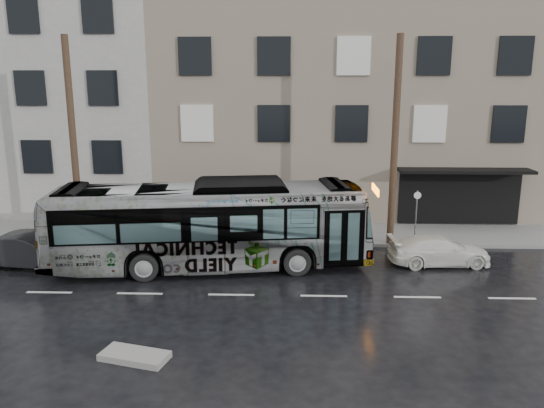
{
  "coord_description": "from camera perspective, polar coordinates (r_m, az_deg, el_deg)",
  "views": [
    {
      "loc": [
        1.98,
        -19.61,
        7.19
      ],
      "look_at": [
        1.25,
        2.5,
        2.09
      ],
      "focal_mm": 35.0,
      "sensor_mm": 36.0,
      "label": 1
    }
  ],
  "objects": [
    {
      "name": "ground",
      "position": [
        20.98,
        -3.66,
        -7.08
      ],
      "size": [
        120.0,
        120.0,
        0.0
      ],
      "primitive_type": "plane",
      "color": "black",
      "rests_on": "ground"
    },
    {
      "name": "white_sedan",
      "position": [
        22.41,
        17.52,
        -4.77
      ],
      "size": [
        4.15,
        1.92,
        1.17
      ],
      "primitive_type": "imported",
      "rotation": [
        0.0,
        0.0,
        1.64
      ],
      "color": "white",
      "rests_on": "ground"
    },
    {
      "name": "sidewalk",
      "position": [
        25.6,
        -2.61,
        -3.16
      ],
      "size": [
        90.0,
        3.6,
        0.15
      ],
      "primitive_type": "cube",
      "color": "gray",
      "rests_on": "ground"
    },
    {
      "name": "bus",
      "position": [
        20.85,
        -6.75,
        -2.27
      ],
      "size": [
        12.73,
        4.56,
        3.47
      ],
      "primitive_type": "imported",
      "rotation": [
        0.0,
        0.0,
        1.71
      ],
      "color": "#B2B2B2",
      "rests_on": "ground"
    },
    {
      "name": "sign_post",
      "position": [
        24.3,
        15.22,
        -1.38
      ],
      "size": [
        0.06,
        0.06,
        2.4
      ],
      "primitive_type": "cylinder",
      "color": "slate",
      "rests_on": "sidewalk"
    },
    {
      "name": "building_taupe",
      "position": [
        32.49,
        7.34,
        9.91
      ],
      "size": [
        20.0,
        12.0,
        11.0
      ],
      "primitive_type": "cube",
      "color": "gray",
      "rests_on": "ground"
    },
    {
      "name": "utility_pole_rear",
      "position": [
        24.92,
        -20.6,
        6.32
      ],
      "size": [
        0.3,
        0.3,
        9.0
      ],
      "primitive_type": "cylinder",
      "color": "#4D3826",
      "rests_on": "sidewalk"
    },
    {
      "name": "slush_pile",
      "position": [
        15.09,
        -14.56,
        -15.54
      ],
      "size": [
        1.95,
        1.24,
        0.18
      ],
      "primitive_type": "cube",
      "rotation": [
        0.0,
        0.0,
        -0.26
      ],
      "color": "#9B9893",
      "rests_on": "ground"
    },
    {
      "name": "dark_sedan",
      "position": [
        23.14,
        -24.49,
        -4.56
      ],
      "size": [
        4.25,
        1.82,
        1.36
      ],
      "primitive_type": "imported",
      "rotation": [
        0.0,
        0.0,
        1.48
      ],
      "color": "black",
      "rests_on": "ground"
    },
    {
      "name": "utility_pole_front",
      "position": [
        23.49,
        13.07,
        6.45
      ],
      "size": [
        0.3,
        0.3,
        9.0
      ],
      "primitive_type": "cylinder",
      "color": "#4D3826",
      "rests_on": "sidewalk"
    }
  ]
}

